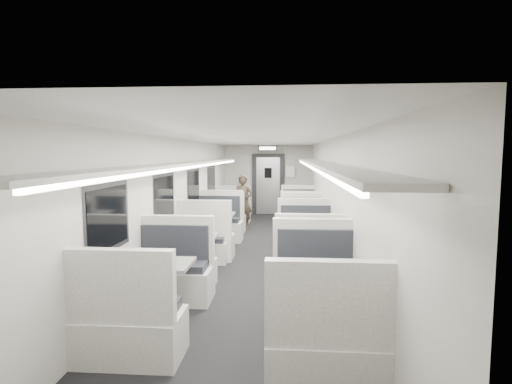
% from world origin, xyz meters
% --- Properties ---
extents(room, '(3.24, 12.24, 2.64)m').
position_xyz_m(room, '(0.00, 0.00, 1.20)').
color(room, black).
rests_on(room, ground).
extents(booth_left_a, '(1.02, 2.08, 1.11)m').
position_xyz_m(booth_left_a, '(-1.00, 3.62, 0.37)').
color(booth_left_a, white).
rests_on(booth_left_a, room).
extents(booth_left_b, '(1.12, 2.27, 1.21)m').
position_xyz_m(booth_left_b, '(-1.00, 0.88, 0.41)').
color(booth_left_b, white).
rests_on(booth_left_b, room).
extents(booth_left_c, '(0.97, 1.97, 1.06)m').
position_xyz_m(booth_left_c, '(-1.00, -0.92, 0.35)').
color(booth_left_c, white).
rests_on(booth_left_c, room).
extents(booth_left_d, '(1.11, 2.25, 1.20)m').
position_xyz_m(booth_left_d, '(-1.00, -3.08, 0.40)').
color(booth_left_d, white).
rests_on(booth_left_d, room).
extents(booth_right_a, '(1.06, 2.15, 1.15)m').
position_xyz_m(booth_right_a, '(1.00, 3.51, 0.38)').
color(booth_right_a, white).
rests_on(booth_right_a, room).
extents(booth_right_b, '(1.05, 2.12, 1.13)m').
position_xyz_m(booth_right_b, '(1.00, 1.32, 0.38)').
color(booth_right_b, white).
rests_on(booth_right_b, room).
extents(booth_right_c, '(1.11, 2.25, 1.21)m').
position_xyz_m(booth_right_c, '(1.00, -0.71, 0.40)').
color(booth_right_c, white).
rests_on(booth_right_c, room).
extents(booth_right_d, '(1.13, 2.30, 1.23)m').
position_xyz_m(booth_right_d, '(1.00, -3.41, 0.41)').
color(booth_right_d, white).
rests_on(booth_right_d, room).
extents(passenger, '(0.61, 0.45, 1.52)m').
position_xyz_m(passenger, '(-0.59, 3.28, 0.76)').
color(passenger, black).
rests_on(passenger, room).
extents(window_a, '(0.02, 1.18, 0.84)m').
position_xyz_m(window_a, '(-1.49, 3.40, 1.35)').
color(window_a, black).
rests_on(window_a, room).
extents(window_b, '(0.02, 1.18, 0.84)m').
position_xyz_m(window_b, '(-1.49, 1.20, 1.35)').
color(window_b, black).
rests_on(window_b, room).
extents(window_c, '(0.02, 1.18, 0.84)m').
position_xyz_m(window_c, '(-1.49, -1.00, 1.35)').
color(window_c, black).
rests_on(window_c, room).
extents(window_d, '(0.02, 1.18, 0.84)m').
position_xyz_m(window_d, '(-1.49, -3.20, 1.35)').
color(window_d, black).
rests_on(window_d, room).
extents(luggage_rack_left, '(0.46, 10.40, 0.09)m').
position_xyz_m(luggage_rack_left, '(-1.24, -0.30, 1.92)').
color(luggage_rack_left, white).
rests_on(luggage_rack_left, room).
extents(luggage_rack_right, '(0.46, 10.40, 0.09)m').
position_xyz_m(luggage_rack_right, '(1.24, -0.30, 1.92)').
color(luggage_rack_right, white).
rests_on(luggage_rack_right, room).
extents(vestibule_door, '(1.10, 0.13, 2.10)m').
position_xyz_m(vestibule_door, '(0.00, 5.93, 1.04)').
color(vestibule_door, black).
rests_on(vestibule_door, room).
extents(exit_sign, '(0.62, 0.12, 0.16)m').
position_xyz_m(exit_sign, '(0.00, 5.44, 2.28)').
color(exit_sign, black).
rests_on(exit_sign, room).
extents(wall_notice, '(0.32, 0.02, 0.40)m').
position_xyz_m(wall_notice, '(0.75, 5.92, 1.50)').
color(wall_notice, white).
rests_on(wall_notice, room).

